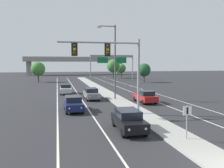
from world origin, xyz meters
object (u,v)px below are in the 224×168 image
Objects in this scene: car_oncoming_navy at (73,103)px; car_oncoming_silver at (66,89)px; car_oncoming_black at (128,120)px; highway_sign_gantry at (112,59)px; car_oncoming_grey at (91,94)px; tree_far_right_b at (113,66)px; tree_far_right_c at (144,70)px; tree_far_right_a at (121,68)px; car_receding_red at (145,96)px; overhead_signal_mast at (114,60)px; median_sign_post at (187,117)px; street_lamp_median at (113,58)px; tree_far_left_b at (38,69)px.

car_oncoming_navy is 14.70m from car_oncoming_silver.
car_oncoming_black is 55.06m from highway_sign_gantry.
car_oncoming_grey is 46.88m from tree_far_right_b.
car_oncoming_black is at bearing -102.13° from tree_far_right_b.
car_oncoming_black is 0.91× the size of tree_far_right_c.
car_oncoming_black is 1.00× the size of car_oncoming_grey.
car_receding_red is at bearing -101.98° from tree_far_right_a.
overhead_signal_mast is 1.62× the size of tree_far_right_a.
tree_far_right_c is (16.94, 37.23, -2.09)m from overhead_signal_mast.
median_sign_post is at bearing -100.46° from car_receding_red.
street_lamp_median is 6.76m from car_receding_red.
median_sign_post is at bearing -107.15° from tree_far_right_c.
overhead_signal_mast reaches higher than tree_far_left_b.
car_receding_red is 0.84× the size of tree_far_left_b.
tree_far_left_b is (-9.48, 33.24, 2.68)m from car_oncoming_grey.
overhead_signal_mast is at bearing -130.37° from car_receding_red.
car_oncoming_grey is at bearing 93.39° from overhead_signal_mast.
car_oncoming_grey is 0.90× the size of tree_far_right_c.
car_oncoming_silver is 34.43m from highway_sign_gantry.
median_sign_post is 64.72m from tree_far_right_b.
overhead_signal_mast is at bearing -77.73° from car_oncoming_silver.
overhead_signal_mast is at bearing -103.12° from tree_far_right_b.
highway_sign_gantry is (14.82, 30.61, 5.34)m from car_oncoming_silver.
median_sign_post reaches higher than car_oncoming_navy.
car_oncoming_grey is 7.75m from car_oncoming_silver.
tree_far_right_c is (27.07, -6.91, -0.25)m from tree_far_left_b.
street_lamp_median is 36.67m from tree_far_left_b.
highway_sign_gantry is (14.55, 45.31, 5.34)m from car_oncoming_navy.
car_oncoming_black is (-3.01, 3.11, -0.77)m from median_sign_post.
tree_far_left_b is (-6.50, 40.91, 2.68)m from car_oncoming_navy.
car_receding_red is 0.94× the size of tree_far_right_a.
overhead_signal_mast reaches higher than car_receding_red.
tree_far_right_b is 1.31× the size of tree_far_right_a.
median_sign_post is at bearing -98.02° from highway_sign_gantry.
street_lamp_median reaches higher than tree_far_right_b.
street_lamp_median reaches higher than tree_far_right_a.
street_lamp_median is 5.87m from car_oncoming_grey.
tree_far_right_a is (6.36, 12.84, -3.04)m from highway_sign_gantry.
highway_sign_gantry reaches higher than car_oncoming_silver.
tree_far_right_c is (20.58, 33.99, 2.42)m from car_oncoming_navy.
car_oncoming_silver is at bearing 126.70° from street_lamp_median.
tree_far_right_c is at bearing 72.85° from median_sign_post.
tree_far_right_b is at bearing -126.89° from tree_far_right_a.
car_oncoming_silver is at bearing -76.63° from tree_far_left_b.
tree_far_right_c is (17.59, 26.33, 2.42)m from car_oncoming_grey.
tree_far_left_b is at bearing 103.98° from median_sign_post.
street_lamp_median is 2.09× the size of tree_far_right_a.
tree_far_left_b reaches higher than median_sign_post.
car_oncoming_grey is 1.00× the size of car_receding_red.
tree_far_right_b is 7.25m from tree_far_right_a.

